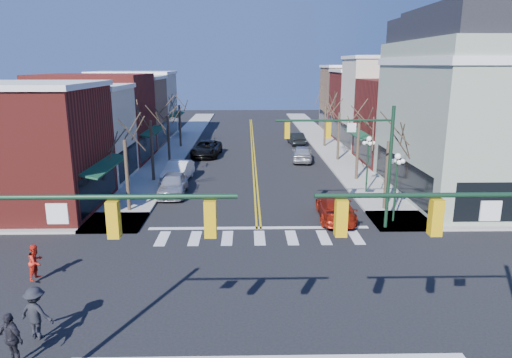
{
  "coord_description": "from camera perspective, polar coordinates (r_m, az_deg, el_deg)",
  "views": [
    {
      "loc": [
        -0.67,
        -17.63,
        9.39
      ],
      "look_at": [
        -0.15,
        8.56,
        2.8
      ],
      "focal_mm": 32.0,
      "sensor_mm": 36.0,
      "label": 1
    }
  ],
  "objects": [
    {
      "name": "ground",
      "position": [
        19.98,
        0.95,
        -13.9
      ],
      "size": [
        160.0,
        160.0,
        0.0
      ],
      "primitive_type": "plane",
      "color": "black",
      "rests_on": "ground"
    },
    {
      "name": "sidewalk_left",
      "position": [
        39.6,
        -12.88,
        0.15
      ],
      "size": [
        3.5,
        70.0,
        0.15
      ],
      "primitive_type": "cube",
      "color": "#9E9B93",
      "rests_on": "ground"
    },
    {
      "name": "sidewalk_right",
      "position": [
        39.89,
        12.55,
        0.27
      ],
      "size": [
        3.5,
        70.0,
        0.15
      ],
      "primitive_type": "cube",
      "color": "#9E9B93",
      "rests_on": "ground"
    },
    {
      "name": "bldg_left_brick_a",
      "position": [
        33.35,
        -27.57,
        3.21
      ],
      "size": [
        10.0,
        8.5,
        8.0
      ],
      "primitive_type": "cube",
      "color": "maroon",
      "rests_on": "ground"
    },
    {
      "name": "bldg_left_stucco_a",
      "position": [
        40.37,
        -22.77,
        4.99
      ],
      "size": [
        10.0,
        7.0,
        7.5
      ],
      "primitive_type": "cube",
      "color": "beige",
      "rests_on": "ground"
    },
    {
      "name": "bldg_left_brick_b",
      "position": [
        47.78,
        -19.37,
        7.15
      ],
      "size": [
        10.0,
        9.0,
        8.5
      ],
      "primitive_type": "cube",
      "color": "maroon",
      "rests_on": "ground"
    },
    {
      "name": "bldg_left_tan",
      "position": [
        55.67,
        -16.75,
        7.87
      ],
      "size": [
        10.0,
        7.5,
        7.8
      ],
      "primitive_type": "cube",
      "color": "#A17958",
      "rests_on": "ground"
    },
    {
      "name": "bldg_left_stucco_b",
      "position": [
        63.12,
        -14.91,
        8.85
      ],
      "size": [
        10.0,
        8.0,
        8.2
      ],
      "primitive_type": "cube",
      "color": "beige",
      "rests_on": "ground"
    },
    {
      "name": "bldg_right_brick_a",
      "position": [
        46.61,
        19.3,
        6.69
      ],
      "size": [
        10.0,
        8.5,
        8.0
      ],
      "primitive_type": "cube",
      "color": "maroon",
      "rests_on": "ground"
    },
    {
      "name": "bldg_right_stucco",
      "position": [
        53.81,
        16.56,
        8.87
      ],
      "size": [
        10.0,
        7.0,
        10.0
      ],
      "primitive_type": "cube",
      "color": "beige",
      "rests_on": "ground"
    },
    {
      "name": "bldg_right_brick_b",
      "position": [
        61.04,
        14.4,
        8.85
      ],
      "size": [
        10.0,
        8.0,
        8.5
      ],
      "primitive_type": "cube",
      "color": "maroon",
      "rests_on": "ground"
    },
    {
      "name": "bldg_right_tan",
      "position": [
        68.74,
        12.65,
        9.7
      ],
      "size": [
        10.0,
        8.0,
        9.0
      ],
      "primitive_type": "cube",
      "color": "#A17958",
      "rests_on": "ground"
    },
    {
      "name": "victorian_corner",
      "position": [
        36.53,
        27.21,
        8.3
      ],
      "size": [
        12.25,
        14.25,
        13.3
      ],
      "color": "#93A08B",
      "rests_on": "ground"
    },
    {
      "name": "traffic_mast_near_left",
      "position": [
        12.26,
        -24.84,
        -9.7
      ],
      "size": [
        6.6,
        0.28,
        7.2
      ],
      "color": "#14331E",
      "rests_on": "ground"
    },
    {
      "name": "traffic_mast_near_right",
      "position": [
        12.85,
        28.28,
        -9.01
      ],
      "size": [
        6.6,
        0.28,
        7.2
      ],
      "color": "#14331E",
      "rests_on": "ground"
    },
    {
      "name": "traffic_mast_far_right",
      "position": [
        26.21,
        12.63,
        3.49
      ],
      "size": [
        6.6,
        0.28,
        7.2
      ],
      "color": "#14331E",
      "rests_on": "ground"
    },
    {
      "name": "lamppost_corner",
      "position": [
        28.33,
        17.14,
        0.37
      ],
      "size": [
        0.36,
        0.36,
        4.33
      ],
      "color": "#14331E",
      "rests_on": "ground"
    },
    {
      "name": "lamppost_midblock",
      "position": [
        34.42,
        13.84,
        2.95
      ],
      "size": [
        0.36,
        0.36,
        4.33
      ],
      "color": "#14331E",
      "rests_on": "ground"
    },
    {
      "name": "tree_left_a",
      "position": [
        30.47,
        -15.8,
        0.28
      ],
      "size": [
        0.24,
        0.24,
        4.76
      ],
      "primitive_type": "cylinder",
      "color": "#382B21",
      "rests_on": "ground"
    },
    {
      "name": "tree_left_b",
      "position": [
        38.06,
        -12.86,
        3.37
      ],
      "size": [
        0.24,
        0.24,
        5.04
      ],
      "primitive_type": "cylinder",
      "color": "#382B21",
      "rests_on": "ground"
    },
    {
      "name": "tree_left_c",
      "position": [
        45.85,
        -10.87,
        4.94
      ],
      "size": [
        0.24,
        0.24,
        4.55
      ],
      "primitive_type": "cylinder",
      "color": "#382B21",
      "rests_on": "ground"
    },
    {
      "name": "tree_left_d",
      "position": [
        53.64,
        -9.48,
        6.5
      ],
      "size": [
        0.24,
        0.24,
        4.9
      ],
      "primitive_type": "cylinder",
      "color": "#382B21",
      "rests_on": "ground"
    },
    {
      "name": "tree_right_a",
      "position": [
        30.86,
        15.99,
        0.3
      ],
      "size": [
        0.24,
        0.24,
        4.62
      ],
      "primitive_type": "cylinder",
      "color": "#382B21",
      "rests_on": "ground"
    },
    {
      "name": "tree_right_b",
      "position": [
        38.34,
        12.59,
        3.57
      ],
      "size": [
        0.24,
        0.24,
        5.18
      ],
      "primitive_type": "cylinder",
      "color": "#382B21",
      "rests_on": "ground"
    },
    {
      "name": "tree_right_c",
      "position": [
        46.07,
        10.27,
        5.19
      ],
      "size": [
        0.24,
        0.24,
        4.83
      ],
      "primitive_type": "cylinder",
      "color": "#382B21",
      "rests_on": "ground"
    },
    {
      "name": "tree_right_d",
      "position": [
        53.85,
        8.62,
        6.59
      ],
      "size": [
        0.24,
        0.24,
        4.97
      ],
      "primitive_type": "cylinder",
      "color": "#382B21",
      "rests_on": "ground"
    },
    {
      "name": "car_left_near",
      "position": [
        34.1,
        -10.38,
        -0.65
      ],
      "size": [
        2.08,
        4.92,
        1.66
      ],
      "primitive_type": "imported",
      "rotation": [
        0.0,
        0.0,
        0.03
      ],
      "color": "#BBBAC0",
      "rests_on": "ground"
    },
    {
      "name": "car_left_mid",
      "position": [
        38.18,
        -9.74,
        0.94
      ],
      "size": [
        2.25,
        5.12,
        1.64
      ],
      "primitive_type": "imported",
      "rotation": [
        0.0,
        0.0,
        -0.11
      ],
      "color": "silver",
      "rests_on": "ground"
    },
    {
      "name": "car_left_far",
      "position": [
        48.27,
        -6.2,
        3.8
      ],
      "size": [
        3.15,
        6.03,
        1.62
      ],
      "primitive_type": "imported",
      "rotation": [
        0.0,
        0.0,
        -0.08
      ],
      "color": "black",
      "rests_on": "ground"
    },
    {
      "name": "car_right_near",
      "position": [
        28.76,
        9.9,
        -3.57
      ],
      "size": [
        2.41,
        5.3,
        1.5
      ],
      "primitive_type": "imported",
      "rotation": [
        0.0,
        0.0,
        3.08
      ],
      "color": "maroon",
      "rests_on": "ground"
    },
    {
      "name": "car_right_mid",
      "position": [
        45.56,
        5.78,
        3.21
      ],
      "size": [
        2.48,
        5.0,
        1.64
      ],
      "primitive_type": "imported",
      "rotation": [
        0.0,
        0.0,
        3.03
      ],
      "color": "#B6B7BB",
      "rests_on": "ground"
    },
    {
      "name": "car_right_far",
      "position": [
        55.37,
        5.03,
        5.06
      ],
      "size": [
        1.93,
        4.53,
        1.45
      ],
      "primitive_type": "imported",
      "rotation": [
        0.0,
        0.0,
        3.23
      ],
      "color": "black",
      "rests_on": "ground"
    },
    {
      "name": "pedestrian_red_b",
      "position": [
        22.57,
        -25.81,
        -9.3
      ],
      "size": [
        0.76,
        0.89,
        1.61
      ],
      "primitive_type": "imported",
      "rotation": [
        0.0,
        0.0,
        1.36
      ],
      "color": "red",
      "rests_on": "sidewalk_left"
    },
    {
      "name": "pedestrian_dark_a",
      "position": [
        17.04,
        -28.31,
        -17.13
      ],
      "size": [
        1.11,
        0.86,
        1.75
      ],
      "primitive_type": "imported",
      "rotation": [
        0.0,
        0.0,
        -0.49
      ],
      "color": "black",
      "rests_on": "sidewalk_left"
    },
    {
      "name": "pedestrian_dark_b",
      "position": [
        17.98,
        -25.8,
        -14.84
      ],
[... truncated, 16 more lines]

